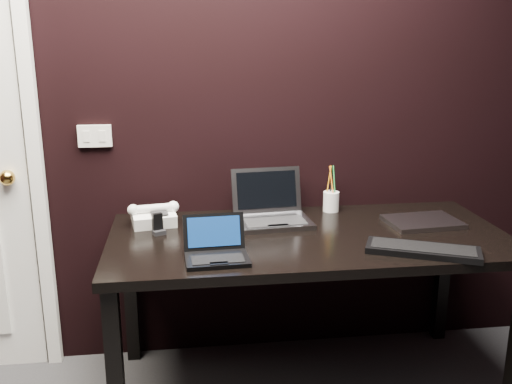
{
  "coord_description": "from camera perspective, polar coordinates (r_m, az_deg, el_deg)",
  "views": [
    {
      "loc": [
        -0.23,
        -0.86,
        1.55
      ],
      "look_at": [
        0.06,
        1.35,
        0.95
      ],
      "focal_mm": 40.0,
      "sensor_mm": 36.0,
      "label": 1
    }
  ],
  "objects": [
    {
      "name": "ext_keyboard",
      "position": [
        2.33,
        16.35,
        -5.57
      ],
      "size": [
        0.45,
        0.31,
        0.03
      ],
      "color": "black",
      "rests_on": "desk"
    },
    {
      "name": "pen_cup",
      "position": [
        2.78,
        7.52,
        -0.86
      ],
      "size": [
        0.09,
        0.09,
        0.23
      ],
      "color": "white",
      "rests_on": "desk"
    },
    {
      "name": "wall_switch",
      "position": [
        2.71,
        -15.83,
        5.41
      ],
      "size": [
        0.15,
        0.02,
        0.1
      ],
      "color": "silver",
      "rests_on": "wall_back"
    },
    {
      "name": "desk",
      "position": [
        2.48,
        5.27,
        -5.91
      ],
      "size": [
        1.7,
        0.8,
        0.74
      ],
      "color": "black",
      "rests_on": "ground"
    },
    {
      "name": "wall_back",
      "position": [
        2.68,
        -2.66,
        9.75
      ],
      "size": [
        4.0,
        0.0,
        4.0
      ],
      "primitive_type": "plane",
      "rotation": [
        1.57,
        0.0,
        0.0
      ],
      "color": "black",
      "rests_on": "ground"
    },
    {
      "name": "mobile_phone",
      "position": [
        2.47,
        -9.77,
        -3.41
      ],
      "size": [
        0.06,
        0.06,
        0.09
      ],
      "color": "black",
      "rests_on": "desk"
    },
    {
      "name": "netbook",
      "position": [
        2.18,
        -4.0,
        -5.91
      ],
      "size": [
        0.25,
        0.22,
        0.15
      ],
      "color": "black",
      "rests_on": "desk"
    },
    {
      "name": "desk_phone",
      "position": [
        2.6,
        -10.2,
        -2.35
      ],
      "size": [
        0.24,
        0.2,
        0.11
      ],
      "color": "white",
      "rests_on": "desk"
    },
    {
      "name": "closed_laptop",
      "position": [
        2.68,
        16.32,
        -2.88
      ],
      "size": [
        0.34,
        0.25,
        0.02
      ],
      "color": "#A09FA5",
      "rests_on": "desk"
    },
    {
      "name": "silver_laptop",
      "position": [
        2.59,
        1.58,
        -2.11
      ],
      "size": [
        0.35,
        0.32,
        0.23
      ],
      "color": "gray",
      "rests_on": "desk"
    }
  ]
}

